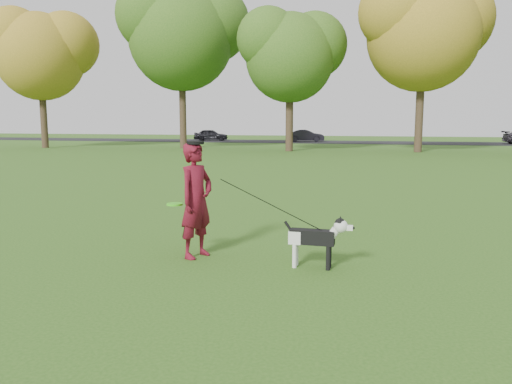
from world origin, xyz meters
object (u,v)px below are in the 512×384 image
(car_left, at_px, (211,135))
(car_mid, at_px, (306,136))
(dog, at_px, (318,236))
(man, at_px, (196,200))

(car_left, relative_size, car_mid, 0.98)
(car_left, height_order, car_mid, car_left)
(dog, bearing_deg, car_mid, 99.34)
(dog, relative_size, car_left, 0.28)
(dog, xyz_separation_m, car_mid, (-6.57, 39.92, 0.14))
(dog, height_order, car_left, car_left)
(man, bearing_deg, dog, -74.37)
(car_mid, bearing_deg, man, 177.91)
(man, height_order, dog, man)
(car_mid, bearing_deg, car_left, 80.99)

